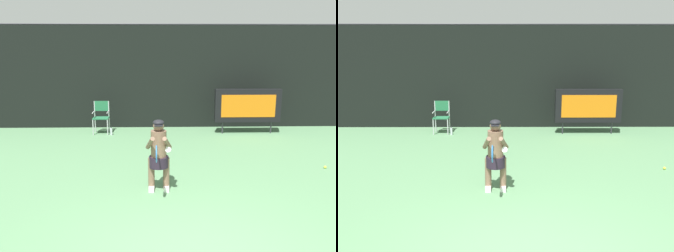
{
  "view_description": "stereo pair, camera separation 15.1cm",
  "coord_description": "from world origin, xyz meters",
  "views": [
    {
      "loc": [
        -0.52,
        -3.81,
        2.78
      ],
      "look_at": [
        -0.32,
        3.93,
        1.05
      ],
      "focal_mm": 36.69,
      "sensor_mm": 36.0,
      "label": 1
    },
    {
      "loc": [
        -0.36,
        -3.82,
        2.78
      ],
      "look_at": [
        -0.32,
        3.93,
        1.05
      ],
      "focal_mm": 36.69,
      "sensor_mm": 36.0,
      "label": 2
    }
  ],
  "objects": [
    {
      "name": "backdrop_screen",
      "position": [
        0.0,
        8.5,
        1.81
      ],
      "size": [
        18.0,
        0.12,
        3.66
      ],
      "color": "black",
      "rests_on": "ground"
    },
    {
      "name": "scoreboard",
      "position": [
        2.43,
        7.42,
        0.95
      ],
      "size": [
        2.2,
        0.21,
        1.5
      ],
      "color": "black",
      "rests_on": "ground"
    },
    {
      "name": "umpire_chair",
      "position": [
        -2.48,
        7.58,
        0.62
      ],
      "size": [
        0.52,
        0.44,
        1.08
      ],
      "color": "#B7B7BC",
      "rests_on": "ground"
    },
    {
      "name": "water_bottle",
      "position": [
        -2.12,
        7.3,
        0.12
      ],
      "size": [
        0.07,
        0.07,
        0.27
      ],
      "color": "silver",
      "rests_on": "ground"
    },
    {
      "name": "tennis_player",
      "position": [
        -0.54,
        2.71,
        0.78
      ],
      "size": [
        0.53,
        0.61,
        1.45
      ],
      "color": "white",
      "rests_on": "ground"
    },
    {
      "name": "tennis_racket",
      "position": [
        -0.57,
        2.05,
        0.97
      ],
      "size": [
        0.03,
        0.6,
        0.31
      ],
      "rotation": [
        0.0,
        0.0,
        0.28
      ],
      "color": "black"
    },
    {
      "name": "tennis_ball_spare",
      "position": [
        3.44,
        3.87,
        0.03
      ],
      "size": [
        0.07,
        0.07,
        0.07
      ],
      "color": "#CCDB3D",
      "rests_on": "ground"
    }
  ]
}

